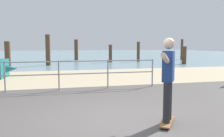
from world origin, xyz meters
TOP-DOWN VIEW (x-y plane):
  - beach_strip at (0.00, 7.00)m, footprint 24.00×6.00m
  - sea_surface at (0.00, 35.00)m, footprint 72.00×50.00m
  - railing_fence at (-1.86, 3.60)m, footprint 8.74×0.05m
  - skateboard at (1.02, -0.55)m, footprint 0.62×0.77m
  - skateboarder at (1.02, -0.55)m, footprint 0.89×1.24m
  - groyne_post_0 at (-4.22, 12.96)m, footprint 0.38×0.38m
  - groyne_post_1 at (-1.54, 13.97)m, footprint 0.35×0.35m
  - groyne_post_2 at (1.14, 19.88)m, footprint 0.38×0.38m
  - groyne_post_3 at (3.82, 16.04)m, footprint 0.30×0.30m
  - groyne_post_4 at (6.51, 16.15)m, footprint 0.28×0.28m
  - groyne_post_5 at (9.19, 12.67)m, footprint 0.35×0.35m
  - groyne_post_6 at (11.87, 17.69)m, footprint 0.26×0.26m

SIDE VIEW (x-z plane):
  - beach_strip at x=0.00m, z-range -0.02..0.02m
  - sea_surface at x=0.00m, z-range -0.02..0.02m
  - skateboard at x=1.02m, z-range 0.03..0.11m
  - railing_fence at x=-1.86m, z-range 0.17..1.22m
  - groyne_post_5 at x=9.19m, z-range 0.00..1.45m
  - groyne_post_3 at x=3.82m, z-range 0.00..1.59m
  - groyne_post_0 at x=-4.22m, z-range 0.00..1.82m
  - groyne_post_4 at x=6.51m, z-range 0.00..1.85m
  - skateboarder at x=1.02m, z-range 0.19..1.84m
  - groyne_post_2 at x=1.14m, z-range 0.00..2.11m
  - groyne_post_6 at x=11.87m, z-range 0.00..2.14m
  - groyne_post_1 at x=-1.54m, z-range 0.00..2.35m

